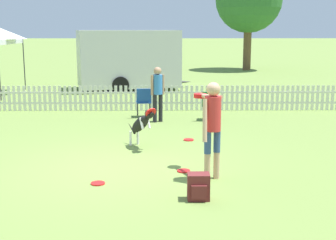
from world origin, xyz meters
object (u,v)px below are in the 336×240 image
frisbee_near_dog (189,140)px  backpack_on_grass (198,187)px  equipment_trailer (128,59)px  tree_left_grove (249,0)px  folding_chair_center (210,103)px  leaping_dog (141,123)px  frisbee_near_handler (98,183)px  handler_person (212,118)px  folding_chair_blue_left (144,100)px  frisbee_midfield (184,171)px  spectator_standing (158,89)px

frisbee_near_dog → backpack_on_grass: (-0.07, -3.89, 0.19)m
equipment_trailer → tree_left_grove: size_ratio=0.79×
folding_chair_center → equipment_trailer: 7.60m
leaping_dog → folding_chair_center: size_ratio=1.25×
leaping_dog → frisbee_near_handler: bearing=44.2°
leaping_dog → handler_person: bearing=90.2°
leaping_dog → folding_chair_blue_left: size_ratio=1.21×
frisbee_near_handler → backpack_on_grass: backpack_on_grass is taller
equipment_trailer → frisbee_midfield: bearing=-95.0°
folding_chair_blue_left → leaping_dog: bearing=85.7°
frisbee_near_dog → frisbee_midfield: bearing=-95.4°
handler_person → tree_left_grove: (4.52, 21.80, 3.27)m
frisbee_near_dog → equipment_trailer: equipment_trailer is taller
leaping_dog → tree_left_grove: size_ratio=0.16×
folding_chair_blue_left → tree_left_grove: bearing=-115.9°
frisbee_near_handler → folding_chair_blue_left: size_ratio=0.28×
handler_person → tree_left_grove: size_ratio=0.26×
folding_chair_center → frisbee_near_handler: bearing=72.7°
frisbee_near_dog → folding_chair_center: (0.74, 2.42, 0.49)m
handler_person → folding_chair_blue_left: 5.96m
leaping_dog → frisbee_midfield: (0.85, -1.73, -0.55)m
frisbee_midfield → folding_chair_blue_left: size_ratio=0.28×
frisbee_near_dog → folding_chair_center: bearing=73.0°
leaping_dog → tree_left_grove: bearing=-137.6°
folding_chair_center → spectator_standing: bearing=13.8°
handler_person → spectator_standing: (-0.97, 5.09, -0.15)m
frisbee_near_handler → spectator_standing: (0.97, 5.37, 0.92)m
tree_left_grove → handler_person: bearing=-101.7°
frisbee_near_handler → folding_chair_blue_left: (0.55, 6.04, 0.51)m
leaping_dog → backpack_on_grass: leaping_dog is taller
frisbee_midfield → tree_left_grove: (4.98, 21.39, 4.33)m
handler_person → leaping_dog: (-1.30, 2.14, -0.52)m
equipment_trailer → folding_chair_center: bearing=-81.9°
frisbee_near_dog → frisbee_near_handler: bearing=-118.7°
frisbee_near_dog → spectator_standing: 2.52m
backpack_on_grass → spectator_standing: spectator_standing is taller
handler_person → folding_chair_center: (0.51, 5.28, -0.57)m
handler_person → frisbee_near_dog: handler_person is taller
folding_chair_blue_left → spectator_standing: bearing=115.8°
tree_left_grove → folding_chair_blue_left: bearing=-110.2°
frisbee_near_handler → backpack_on_grass: 1.82m
handler_person → folding_chair_center: handler_person is taller
leaping_dog → spectator_standing: spectator_standing is taller
folding_chair_center → spectator_standing: 1.56m
leaping_dog → tree_left_grove: 20.85m
frisbee_midfield → tree_left_grove: bearing=76.9°
frisbee_near_handler → equipment_trailer: size_ratio=0.05×
handler_person → folding_chair_center: 5.33m
leaping_dog → tree_left_grove: (5.83, 19.66, 3.79)m
frisbee_midfield → folding_chair_center: size_ratio=0.28×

